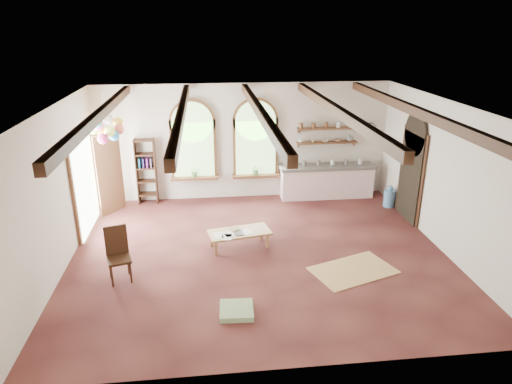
{
  "coord_description": "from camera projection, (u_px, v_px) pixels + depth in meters",
  "views": [
    {
      "loc": [
        -1.05,
        -8.71,
        4.74
      ],
      "look_at": [
        -0.01,
        0.6,
        1.21
      ],
      "focal_mm": 32.0,
      "sensor_mm": 36.0,
      "label": 1
    }
  ],
  "objects": [
    {
      "name": "coffee_table",
      "position": [
        239.0,
        233.0,
        10.06
      ],
      "size": [
        1.44,
        0.87,
        0.38
      ],
      "color": "tan",
      "rests_on": "floor"
    },
    {
      "name": "shelf_vase",
      "position": [
        350.0,
        138.0,
        12.74
      ],
      "size": [
        0.18,
        0.18,
        0.19
      ],
      "primitive_type": "imported",
      "color": "slate",
      "rests_on": "wall_shelf_lower"
    },
    {
      "name": "right_doorway",
      "position": [
        410.0,
        177.0,
        11.3
      ],
      "size": [
        0.1,
        1.3,
        2.4
      ],
      "primitive_type": "cube",
      "color": "black",
      "rests_on": "floor"
    },
    {
      "name": "tablet",
      "position": [
        239.0,
        233.0,
        9.94
      ],
      "size": [
        0.21,
        0.27,
        0.01
      ],
      "primitive_type": "cube",
      "rotation": [
        0.0,
        0.0,
        0.18
      ],
      "color": "black",
      "rests_on": "coffee_table"
    },
    {
      "name": "shelf_bowl_a",
      "position": [
        325.0,
        141.0,
        12.69
      ],
      "size": [
        0.22,
        0.22,
        0.05
      ],
      "primitive_type": "imported",
      "color": "beige",
      "rests_on": "wall_shelf_lower"
    },
    {
      "name": "left_doorway",
      "position": [
        84.0,
        183.0,
        10.73
      ],
      "size": [
        0.1,
        1.9,
        2.5
      ],
      "primitive_type": "cube",
      "color": "brown",
      "rests_on": "floor"
    },
    {
      "name": "floor",
      "position": [
        259.0,
        254.0,
        9.88
      ],
      "size": [
        8.0,
        8.0,
        0.0
      ],
      "primitive_type": "plane",
      "color": "brown",
      "rests_on": "ground"
    },
    {
      "name": "potted_plant_left",
      "position": [
        195.0,
        172.0,
        12.52
      ],
      "size": [
        0.27,
        0.23,
        0.3
      ],
      "primitive_type": "imported",
      "color": "#598C4C",
      "rests_on": "window_left"
    },
    {
      "name": "water_jug_a",
      "position": [
        353.0,
        187.0,
        13.08
      ],
      "size": [
        0.32,
        0.32,
        0.61
      ],
      "color": "#588ABC",
      "rests_on": "floor"
    },
    {
      "name": "ceiling_beams",
      "position": [
        260.0,
        111.0,
        8.78
      ],
      "size": [
        6.2,
        6.8,
        0.18
      ],
      "primitive_type": null,
      "color": "#372011",
      "rests_on": "ceiling"
    },
    {
      "name": "wall_shelf_upper",
      "position": [
        328.0,
        128.0,
        12.57
      ],
      "size": [
        1.7,
        0.24,
        0.04
      ],
      "primitive_type": "cube",
      "color": "brown",
      "rests_on": "wall_back"
    },
    {
      "name": "floor_cushion",
      "position": [
        236.0,
        310.0,
        7.87
      ],
      "size": [
        0.61,
        0.61,
        0.1
      ],
      "primitive_type": "cube",
      "rotation": [
        0.0,
        0.0,
        -0.05
      ],
      "color": "#7F9F6D",
      "rests_on": "floor"
    },
    {
      "name": "side_chair",
      "position": [
        120.0,
        265.0,
        8.8
      ],
      "size": [
        0.53,
        0.53,
        1.08
      ],
      "color": "#372011",
      "rests_on": "floor"
    },
    {
      "name": "table_book",
      "position": [
        231.0,
        229.0,
        10.11
      ],
      "size": [
        0.26,
        0.31,
        0.02
      ],
      "primitive_type": "imported",
      "rotation": [
        0.0,
        0.0,
        0.37
      ],
      "color": "olive",
      "rests_on": "coffee_table"
    },
    {
      "name": "wall_shelf_lower",
      "position": [
        327.0,
        142.0,
        12.71
      ],
      "size": [
        1.7,
        0.24,
        0.04
      ],
      "primitive_type": "cube",
      "color": "brown",
      "rests_on": "wall_back"
    },
    {
      "name": "window_left",
      "position": [
        193.0,
        143.0,
        12.34
      ],
      "size": [
        1.3,
        0.28,
        2.2
      ],
      "color": "brown",
      "rests_on": "floor"
    },
    {
      "name": "balloon_cluster",
      "position": [
        106.0,
        129.0,
        10.84
      ],
      "size": [
        0.86,
        0.89,
        1.16
      ],
      "color": "silver",
      "rests_on": "floor"
    },
    {
      "name": "potted_plant_right",
      "position": [
        256.0,
        169.0,
        12.7
      ],
      "size": [
        0.27,
        0.23,
        0.3
      ],
      "primitive_type": "imported",
      "color": "#598C4C",
      "rests_on": "window_right"
    },
    {
      "name": "wall_clock",
      "position": [
        370.0,
        128.0,
        12.79
      ],
      "size": [
        0.32,
        0.04,
        0.32
      ],
      "primitive_type": "cylinder",
      "rotation": [
        1.57,
        0.0,
        0.0
      ],
      "color": "black",
      "rests_on": "wall_back"
    },
    {
      "name": "kitchen_counter",
      "position": [
        326.0,
        181.0,
        12.93
      ],
      "size": [
        2.68,
        0.62,
        0.94
      ],
      "color": "silver",
      "rests_on": "floor"
    },
    {
      "name": "window_right",
      "position": [
        256.0,
        141.0,
        12.52
      ],
      "size": [
        1.3,
        0.28,
        2.2
      ],
      "color": "brown",
      "rests_on": "floor"
    },
    {
      "name": "floor_mat",
      "position": [
        353.0,
        270.0,
        9.21
      ],
      "size": [
        1.87,
        1.5,
        0.02
      ],
      "primitive_type": "cube",
      "rotation": [
        0.0,
        0.0,
        0.35
      ],
      "color": "tan",
      "rests_on": "floor"
    },
    {
      "name": "shelf_bowl_b",
      "position": [
        337.0,
        140.0,
        12.73
      ],
      "size": [
        0.2,
        0.2,
        0.06
      ],
      "primitive_type": "imported",
      "color": "#8C664C",
      "rests_on": "wall_shelf_lower"
    },
    {
      "name": "shelf_cup_b",
      "position": [
        313.0,
        141.0,
        12.65
      ],
      "size": [
        0.1,
        0.1,
        0.09
      ],
      "primitive_type": "imported",
      "color": "beige",
      "rests_on": "wall_shelf_lower"
    },
    {
      "name": "bookshelf",
      "position": [
        146.0,
        171.0,
        12.36
      ],
      "size": [
        0.53,
        0.32,
        1.8
      ],
      "color": "#372011",
      "rests_on": "floor"
    },
    {
      "name": "shelf_cup_a",
      "position": [
        301.0,
        141.0,
        12.61
      ],
      "size": [
        0.12,
        0.1,
        0.1
      ],
      "primitive_type": "imported",
      "color": "white",
      "rests_on": "wall_shelf_lower"
    },
    {
      "name": "water_jug_b",
      "position": [
        389.0,
        197.0,
        12.33
      ],
      "size": [
        0.31,
        0.31,
        0.6
      ],
      "color": "#588ABC",
      "rests_on": "floor"
    }
  ]
}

